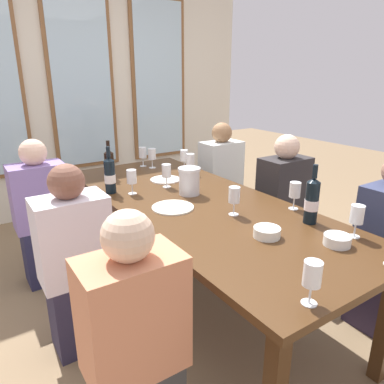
{
  "coord_description": "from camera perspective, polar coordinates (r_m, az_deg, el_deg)",
  "views": [
    {
      "loc": [
        -1.26,
        -1.85,
        1.55
      ],
      "look_at": [
        0.0,
        0.06,
        0.79
      ],
      "focal_mm": 33.7,
      "sensor_mm": 36.0,
      "label": 1
    }
  ],
  "objects": [
    {
      "name": "wine_glass_3",
      "position": [
        2.53,
        -9.53,
        2.32
      ],
      "size": [
        0.07,
        0.07,
        0.17
      ],
      "color": "white",
      "rests_on": "dining_table"
    },
    {
      "name": "ground_plane",
      "position": [
        2.72,
        0.72,
        -16.32
      ],
      "size": [
        12.0,
        12.0,
        0.0
      ],
      "primitive_type": "plane",
      "color": "#82694A"
    },
    {
      "name": "tasting_bowl_1",
      "position": [
        1.93,
        21.99,
        -7.08
      ],
      "size": [
        0.13,
        0.13,
        0.05
      ],
      "primitive_type": "cylinder",
      "color": "white",
      "rests_on": "dining_table"
    },
    {
      "name": "seated_person_0",
      "position": [
        2.15,
        -17.89,
        -11.03
      ],
      "size": [
        0.38,
        0.24,
        1.11
      ],
      "color": "#2B273F",
      "rests_on": "ground"
    },
    {
      "name": "wine_glass_10",
      "position": [
        2.99,
        -0.26,
        5.08
      ],
      "size": [
        0.07,
        0.07,
        0.17
      ],
      "color": "white",
      "rests_on": "dining_table"
    },
    {
      "name": "wine_glass_6",
      "position": [
        3.28,
        -7.8,
        6.12
      ],
      "size": [
        0.07,
        0.07,
        0.17
      ],
      "color": "white",
      "rests_on": "dining_table"
    },
    {
      "name": "seated_person_5",
      "position": [
        3.52,
        4.54,
        1.44
      ],
      "size": [
        0.38,
        0.24,
        1.11
      ],
      "color": "#242E2B",
      "rests_on": "ground"
    },
    {
      "name": "metal_pitcher",
      "position": [
        2.49,
        -0.44,
        1.77
      ],
      "size": [
        0.16,
        0.16,
        0.19
      ],
      "color": "silver",
      "rests_on": "dining_table"
    },
    {
      "name": "tasting_bowl_0",
      "position": [
        1.91,
        11.77,
        -6.25
      ],
      "size": [
        0.14,
        0.14,
        0.05
      ],
      "primitive_type": "cylinder",
      "color": "white",
      "rests_on": "dining_table"
    },
    {
      "name": "seated_person_2",
      "position": [
        1.54,
        -9.03,
        -23.53
      ],
      "size": [
        0.38,
        0.24,
        1.11
      ],
      "color": "#393939",
      "rests_on": "ground"
    },
    {
      "name": "wine_glass_5",
      "position": [
        2.13,
        6.71,
        -0.56
      ],
      "size": [
        0.07,
        0.07,
        0.17
      ],
      "color": "white",
      "rests_on": "dining_table"
    },
    {
      "name": "dining_table",
      "position": [
        2.4,
        0.78,
        -3.0
      ],
      "size": [
        0.99,
        2.44,
        0.74
      ],
      "color": "#462B15",
      "rests_on": "ground"
    },
    {
      "name": "wine_bottle_0",
      "position": [
        2.58,
        -12.87,
        2.6
      ],
      "size": [
        0.08,
        0.08,
        0.33
      ],
      "color": "black",
      "rests_on": "dining_table"
    },
    {
      "name": "wine_glass_1",
      "position": [
        3.14,
        -1.25,
        5.73
      ],
      "size": [
        0.07,
        0.07,
        0.17
      ],
      "color": "white",
      "rests_on": "dining_table"
    },
    {
      "name": "back_wall_with_windows",
      "position": [
        4.31,
        -17.17,
        16.32
      ],
      "size": [
        4.19,
        0.1,
        2.9
      ],
      "color": "silver",
      "rests_on": "ground"
    },
    {
      "name": "white_plate_0",
      "position": [
        2.27,
        -3.05,
        -2.45
      ],
      "size": [
        0.26,
        0.26,
        0.01
      ],
      "primitive_type": "cylinder",
      "color": "white",
      "rests_on": "dining_table"
    },
    {
      "name": "wine_glass_2",
      "position": [
        3.21,
        -6.35,
        5.91
      ],
      "size": [
        0.07,
        0.07,
        0.17
      ],
      "color": "white",
      "rests_on": "dining_table"
    },
    {
      "name": "wine_bottle_2",
      "position": [
        2.11,
        18.44,
        -1.3
      ],
      "size": [
        0.08,
        0.08,
        0.34
      ],
      "color": "black",
      "rests_on": "dining_table"
    },
    {
      "name": "wine_glass_8",
      "position": [
        2.02,
        24.67,
        -3.34
      ],
      "size": [
        0.07,
        0.07,
        0.17
      ],
      "color": "white",
      "rests_on": "dining_table"
    },
    {
      "name": "seated_person_1",
      "position": [
        2.97,
        13.99,
        -2.34
      ],
      "size": [
        0.38,
        0.24,
        1.11
      ],
      "color": "#252830",
      "rests_on": "ground"
    },
    {
      "name": "white_plate_1",
      "position": [
        2.85,
        -4.23,
        1.97
      ],
      "size": [
        0.24,
        0.24,
        0.01
      ],
      "primitive_type": "cylinder",
      "color": "white",
      "rests_on": "dining_table"
    },
    {
      "name": "wine_glass_4",
      "position": [
        1.4,
        18.49,
        -12.49
      ],
      "size": [
        0.07,
        0.07,
        0.17
      ],
      "color": "white",
      "rests_on": "dining_table"
    },
    {
      "name": "wine_glass_9",
      "position": [
        2.65,
        -4.08,
        3.29
      ],
      "size": [
        0.07,
        0.07,
        0.17
      ],
      "color": "white",
      "rests_on": "dining_table"
    },
    {
      "name": "wine_glass_0",
      "position": [
        2.3,
        15.97,
        0.12
      ],
      "size": [
        0.07,
        0.07,
        0.17
      ],
      "color": "white",
      "rests_on": "dining_table"
    },
    {
      "name": "seated_person_4",
      "position": [
        2.92,
        -22.64,
        -3.65
      ],
      "size": [
        0.38,
        0.24,
        1.11
      ],
      "color": "#262543",
      "rests_on": "ground"
    },
    {
      "name": "wine_bottle_1",
      "position": [
        2.96,
        -12.95,
        4.33
      ],
      "size": [
        0.08,
        0.08,
        0.3
      ],
      "color": "black",
      "rests_on": "dining_table"
    }
  ]
}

